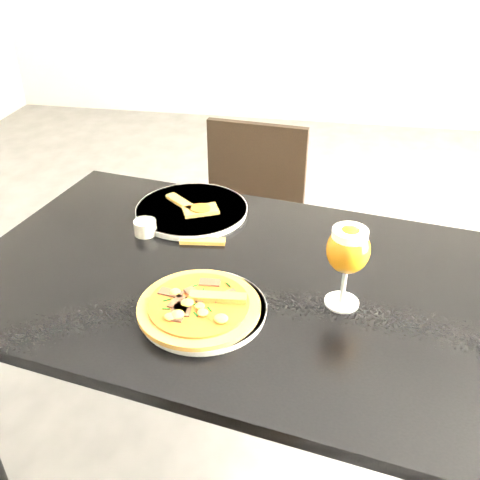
% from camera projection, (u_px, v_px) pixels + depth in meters
% --- Properties ---
extents(ground, '(6.00, 6.00, 0.00)m').
position_uv_depth(ground, '(249.00, 400.00, 1.90)').
color(ground, '#505052').
rests_on(ground, ground).
extents(dining_table, '(1.31, 0.98, 0.75)m').
position_uv_depth(dining_table, '(220.00, 300.00, 1.33)').
color(dining_table, black).
rests_on(dining_table, ground).
extents(chair_far, '(0.43, 0.43, 0.84)m').
position_uv_depth(chair_far, '(247.00, 231.00, 1.99)').
color(chair_far, black).
rests_on(chair_far, ground).
extents(plate_main, '(0.29, 0.29, 0.01)m').
position_uv_depth(plate_main, '(203.00, 309.00, 1.14)').
color(plate_main, silver).
rests_on(plate_main, dining_table).
extents(pizza, '(0.26, 0.26, 0.03)m').
position_uv_depth(pizza, '(200.00, 305.00, 1.13)').
color(pizza, '#A46727').
rests_on(pizza, plate_main).
extents(plate_second, '(0.43, 0.43, 0.02)m').
position_uv_depth(plate_second, '(192.00, 210.00, 1.52)').
color(plate_second, silver).
rests_on(plate_second, dining_table).
extents(crust_scraps, '(0.18, 0.13, 0.01)m').
position_uv_depth(crust_scraps, '(194.00, 207.00, 1.50)').
color(crust_scraps, '#A46727').
rests_on(crust_scraps, plate_second).
extents(loose_crust, '(0.12, 0.04, 0.01)m').
position_uv_depth(loose_crust, '(203.00, 241.00, 1.38)').
color(loose_crust, '#A46727').
rests_on(loose_crust, dining_table).
extents(sauce_cup, '(0.06, 0.06, 0.04)m').
position_uv_depth(sauce_cup, '(145.00, 227.00, 1.41)').
color(sauce_cup, beige).
rests_on(sauce_cup, dining_table).
extents(beer_glass, '(0.09, 0.09, 0.19)m').
position_uv_depth(beer_glass, '(348.00, 250.00, 1.10)').
color(beer_glass, '#B0B6B9').
rests_on(beer_glass, dining_table).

